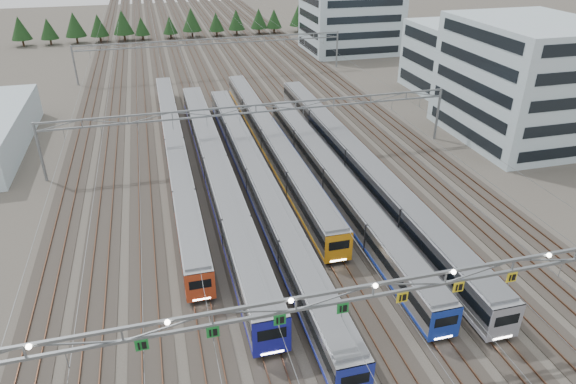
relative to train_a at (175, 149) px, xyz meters
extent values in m
plane|color=#47423A|center=(11.25, -41.62, -1.96)|extent=(400.00, 400.00, 0.00)
cube|color=#2D2823|center=(11.25, 58.38, -1.92)|extent=(54.00, 260.00, 0.08)
cube|color=brown|center=(-14.22, 58.38, -1.80)|extent=(0.08, 260.00, 0.16)
cube|color=brown|center=(36.72, 58.38, -1.80)|extent=(0.08, 260.00, 0.16)
cube|color=brown|center=(10.53, 58.38, -1.80)|extent=(0.08, 260.00, 0.16)
cube|color=brown|center=(11.97, 58.38, -1.80)|extent=(0.08, 260.00, 0.16)
cube|color=black|center=(0.00, 0.05, -1.55)|extent=(2.18, 61.72, 0.33)
cube|color=#ABAEB3|center=(0.00, 0.05, 0.05)|extent=(2.56, 62.98, 2.88)
cube|color=black|center=(0.00, 0.05, 0.39)|extent=(2.62, 62.67, 0.87)
cube|color=#BE3E1D|center=(0.00, 0.05, -1.17)|extent=(2.61, 62.67, 0.32)
cube|color=slate|center=(0.00, 0.05, 1.58)|extent=(2.31, 61.72, 0.23)
cube|color=#BE3E1D|center=(0.00, -31.40, 0.05)|extent=(2.58, 0.12, 2.88)
cube|color=black|center=(0.00, -31.43, 0.39)|extent=(1.92, 0.10, 0.87)
cube|color=white|center=(0.00, -31.46, -1.21)|extent=(1.54, 0.06, 0.14)
cube|color=black|center=(4.50, -8.72, -1.52)|extent=(2.54, 59.78, 0.38)
cube|color=#ABAEB3|center=(4.50, -8.72, 0.34)|extent=(2.99, 61.00, 3.37)
cube|color=black|center=(4.50, -8.72, 0.75)|extent=(3.05, 60.70, 1.02)
cube|color=#1A1C9C|center=(4.50, -8.72, -1.07)|extent=(3.04, 60.70, 0.37)
cube|color=slate|center=(4.50, -8.72, 2.13)|extent=(2.69, 59.78, 0.27)
cube|color=#1A1C9C|center=(4.50, -39.17, 0.34)|extent=(3.01, 0.12, 3.37)
cube|color=black|center=(4.50, -39.20, 0.75)|extent=(2.25, 0.10, 1.02)
cube|color=white|center=(4.50, -39.23, -1.13)|extent=(1.80, 0.06, 0.16)
cube|color=black|center=(9.00, -12.60, -1.54)|extent=(2.35, 62.88, 0.36)
cube|color=#ABAEB3|center=(9.00, -12.60, 0.19)|extent=(2.77, 64.17, 3.11)
cube|color=black|center=(9.00, -12.60, 0.56)|extent=(2.83, 63.85, 0.94)
cube|color=#1D299D|center=(9.00, -12.60, -1.12)|extent=(2.82, 63.85, 0.35)
cube|color=slate|center=(9.00, -12.60, 1.84)|extent=(2.49, 62.88, 0.25)
cube|color=#1D299D|center=(9.00, -44.64, 0.19)|extent=(2.79, 0.12, 3.11)
cube|color=black|center=(9.00, -44.67, 0.56)|extent=(2.07, 0.10, 0.94)
cube|color=black|center=(13.50, -0.45, -1.54)|extent=(2.36, 56.22, 0.36)
cube|color=#ABAEB3|center=(13.50, -0.45, 0.19)|extent=(2.78, 57.37, 3.12)
cube|color=black|center=(13.50, -0.45, 0.57)|extent=(2.84, 57.08, 0.94)
cube|color=orange|center=(13.50, -0.45, -1.12)|extent=(2.83, 57.08, 0.35)
cube|color=slate|center=(13.50, -0.45, 1.85)|extent=(2.50, 56.22, 0.25)
cube|color=orange|center=(13.50, -29.08, 0.19)|extent=(2.80, 0.12, 3.12)
cube|color=black|center=(13.50, -29.11, 0.57)|extent=(2.08, 0.10, 0.94)
cube|color=white|center=(13.50, -29.14, -1.17)|extent=(1.67, 0.06, 0.15)
cube|color=black|center=(18.00, -14.79, -1.54)|extent=(2.26, 51.56, 0.34)
cube|color=#ABAEB3|center=(18.00, -14.79, 0.11)|extent=(2.66, 52.61, 2.99)
cube|color=black|center=(18.00, -14.79, 0.47)|extent=(2.72, 52.35, 0.90)
cube|color=#1835AA|center=(18.00, -14.79, -1.15)|extent=(2.71, 52.35, 0.33)
cube|color=slate|center=(18.00, -14.79, 1.70)|extent=(2.39, 51.56, 0.24)
cube|color=#1835AA|center=(18.00, -41.05, 0.11)|extent=(2.68, 0.12, 2.99)
cube|color=black|center=(18.00, -41.08, 0.47)|extent=(1.99, 0.10, 0.90)
cube|color=white|center=(18.00, -41.11, -1.19)|extent=(1.59, 0.06, 0.14)
cube|color=black|center=(22.50, -10.59, -1.53)|extent=(2.44, 62.25, 0.37)
cube|color=#ABAEB3|center=(22.50, -10.59, 0.26)|extent=(2.87, 63.52, 3.23)
cube|color=black|center=(22.50, -10.59, 0.64)|extent=(2.93, 63.20, 0.97)
cube|color=#9395A1|center=(22.50, -10.59, -1.10)|extent=(2.92, 63.20, 0.36)
cube|color=slate|center=(22.50, -10.59, 1.97)|extent=(2.58, 62.25, 0.26)
cube|color=#9395A1|center=(22.50, -42.30, 0.26)|extent=(2.89, 0.12, 3.23)
cube|color=black|center=(22.50, -42.33, 0.64)|extent=(2.15, 0.10, 0.97)
cube|color=white|center=(22.50, -42.36, -1.15)|extent=(1.72, 0.06, 0.15)
cube|color=gray|center=(11.25, -41.62, 5.84)|extent=(56.00, 0.22, 0.22)
cube|color=gray|center=(11.25, -41.62, 4.84)|extent=(56.00, 0.22, 0.22)
cube|color=#18792C|center=(-4.50, -41.74, 4.34)|extent=(0.85, 0.06, 0.85)
cube|color=#18792C|center=(0.00, -41.74, 4.34)|extent=(0.85, 0.06, 0.85)
cube|color=#18792C|center=(4.50, -41.74, 4.34)|extent=(0.85, 0.06, 0.85)
cube|color=#18792C|center=(9.00, -41.74, 4.34)|extent=(0.85, 0.06, 0.85)
cube|color=yellow|center=(13.50, -41.74, 4.34)|extent=(0.85, 0.06, 0.85)
cube|color=yellow|center=(18.00, -41.74, 4.34)|extent=(0.85, 0.06, 0.85)
cube|color=yellow|center=(22.50, -41.74, 4.34)|extent=(0.85, 0.06, 0.85)
cylinder|color=gray|center=(-16.75, -1.62, 2.04)|extent=(0.36, 0.36, 8.00)
cylinder|color=gray|center=(39.25, -1.62, 2.04)|extent=(0.36, 0.36, 8.00)
cube|color=gray|center=(11.25, -1.62, 5.84)|extent=(56.00, 0.22, 0.22)
cube|color=gray|center=(11.25, -1.62, 4.84)|extent=(56.00, 0.22, 0.22)
cylinder|color=gray|center=(-16.75, 43.38, 2.04)|extent=(0.36, 0.36, 8.00)
cylinder|color=gray|center=(39.25, 43.38, 2.04)|extent=(0.36, 0.36, 8.00)
cube|color=gray|center=(11.25, 43.38, 5.84)|extent=(56.00, 0.22, 0.22)
cube|color=gray|center=(11.25, 43.38, 4.84)|extent=(56.00, 0.22, 0.22)
cube|color=#ABC5CD|center=(51.65, -3.90, 6.81)|extent=(18.00, 22.00, 17.53)
cube|color=#ABC5CD|center=(54.47, 20.53, 4.44)|extent=(14.00, 16.00, 12.78)
cube|color=#ABC5CD|center=(47.87, 57.85, 5.29)|extent=(22.00, 18.00, 14.49)
camera|label=1|loc=(-1.76, -67.33, 28.14)|focal=32.00mm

